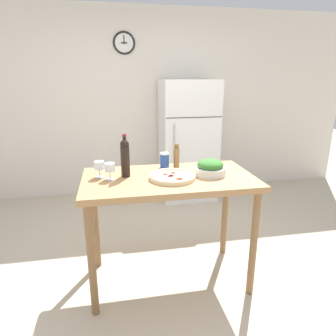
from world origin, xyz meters
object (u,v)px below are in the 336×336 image
at_px(wine_bottle, 125,157).
at_px(wine_glass_far, 99,166).
at_px(salt_canister, 165,160).
at_px(refrigerator, 188,141).
at_px(pepper_mill, 176,156).
at_px(salad_bowl, 210,168).
at_px(wine_glass_near, 110,168).
at_px(homemade_pizza, 172,177).

distance_m(wine_bottle, wine_glass_far, 0.21).
distance_m(wine_glass_far, salt_canister, 0.57).
xyz_separation_m(wine_glass_far, salt_canister, (0.54, 0.17, -0.02)).
relative_size(wine_glass_far, salt_canister, 1.00).
distance_m(refrigerator, wine_bottle, 2.01).
xyz_separation_m(pepper_mill, salt_canister, (-0.10, 0.01, -0.04)).
bearing_deg(wine_glass_far, pepper_mill, 14.13).
distance_m(wine_bottle, salad_bowl, 0.67).
relative_size(refrigerator, wine_glass_far, 12.85).
relative_size(wine_bottle, wine_glass_near, 2.61).
relative_size(wine_glass_far, pepper_mill, 0.61).
height_order(wine_bottle, pepper_mill, wine_bottle).
bearing_deg(salad_bowl, homemade_pizza, -172.56).
bearing_deg(wine_glass_near, refrigerator, 59.35).
bearing_deg(wine_bottle, homemade_pizza, -19.64).
height_order(wine_bottle, salad_bowl, wine_bottle).
height_order(wine_bottle, salt_canister, wine_bottle).
distance_m(wine_glass_far, homemade_pizza, 0.57).
relative_size(wine_glass_near, wine_glass_far, 1.00).
distance_m(refrigerator, wine_glass_far, 2.09).
bearing_deg(pepper_mill, salt_canister, 175.29).
xyz_separation_m(wine_glass_near, homemade_pizza, (0.47, -0.07, -0.07)).
xyz_separation_m(wine_bottle, pepper_mill, (0.44, 0.18, -0.05)).
bearing_deg(refrigerator, salad_bowl, -98.94).
height_order(wine_glass_far, salt_canister, same).
distance_m(wine_bottle, pepper_mill, 0.48).
xyz_separation_m(wine_glass_near, pepper_mill, (0.56, 0.23, 0.01)).
bearing_deg(salt_canister, wine_glass_far, -162.51).
bearing_deg(homemade_pizza, refrigerator, 72.19).
relative_size(pepper_mill, salt_canister, 1.64).
bearing_deg(salad_bowl, wine_glass_far, 173.38).
relative_size(wine_glass_far, salad_bowl, 0.52).
bearing_deg(homemade_pizza, pepper_mill, 72.10).
xyz_separation_m(wine_glass_near, salt_canister, (0.46, 0.24, -0.02)).
xyz_separation_m(salad_bowl, homemade_pizza, (-0.31, -0.04, -0.04)).
relative_size(wine_glass_near, salt_canister, 1.00).
height_order(wine_bottle, homemade_pizza, wine_bottle).
bearing_deg(refrigerator, salt_canister, -111.21).
height_order(refrigerator, homemade_pizza, refrigerator).
bearing_deg(wine_glass_near, salt_canister, 27.20).
xyz_separation_m(wine_bottle, wine_glass_near, (-0.12, -0.05, -0.07)).
bearing_deg(refrigerator, wine_glass_near, -120.65).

